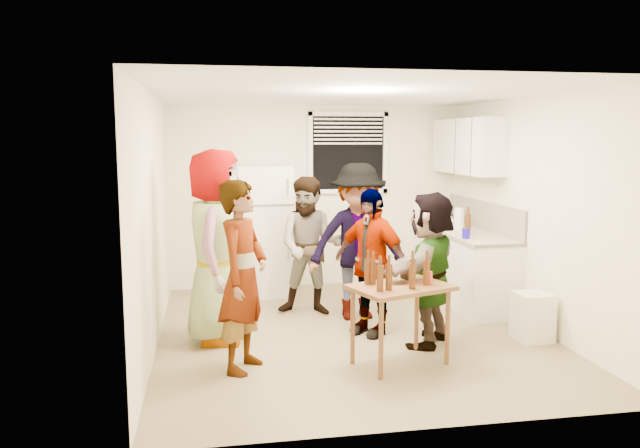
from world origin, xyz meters
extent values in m
cube|color=white|center=(-0.75, 1.88, 0.85)|extent=(0.70, 0.70, 1.70)
cube|color=white|center=(1.70, 1.15, 0.43)|extent=(0.60, 2.20, 0.86)
cube|color=beige|center=(1.70, 1.15, 0.88)|extent=(0.64, 2.22, 0.04)
cube|color=beige|center=(1.99, 1.15, 1.08)|extent=(0.03, 2.20, 0.36)
cube|color=white|center=(1.83, 1.35, 1.95)|extent=(0.34, 1.60, 0.70)
cylinder|color=white|center=(1.68, 1.20, 0.90)|extent=(0.13, 0.13, 0.27)
cylinder|color=black|center=(1.75, 1.96, 0.90)|extent=(0.07, 0.07, 0.27)
cylinder|color=#47230C|center=(1.60, 0.74, 0.90)|extent=(0.07, 0.07, 0.25)
cylinder|color=#190DA7|center=(1.46, 0.47, 0.90)|extent=(0.09, 0.09, 0.12)
cube|color=#EEE84C|center=(1.92, 1.76, 0.98)|extent=(0.02, 0.20, 0.16)
cube|color=white|center=(1.77, -0.56, 0.25)|extent=(0.36, 0.36, 0.49)
cylinder|color=#47230C|center=(-0.01, -0.88, 0.74)|extent=(0.06, 0.06, 0.22)
cylinder|color=red|center=(0.49, -0.96, 0.74)|extent=(0.09, 0.09, 0.11)
imported|color=gray|center=(-1.40, 0.01, 0.00)|extent=(2.10, 1.32, 0.62)
imported|color=#141933|center=(-1.18, -0.85, 0.00)|extent=(1.80, 1.32, 0.41)
imported|color=brown|center=(-0.31, 0.81, 0.00)|extent=(1.20, 1.77, 0.61)
imported|color=#46464B|center=(0.19, 0.54, 0.00)|extent=(1.27, 1.85, 0.66)
imported|color=black|center=(0.19, -0.05, 0.00)|extent=(1.76, 1.68, 0.38)
imported|color=#C7774F|center=(0.69, -0.47, 0.00)|extent=(2.10, 2.08, 0.45)
camera|label=1|loc=(-1.44, -6.25, 2.06)|focal=35.00mm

